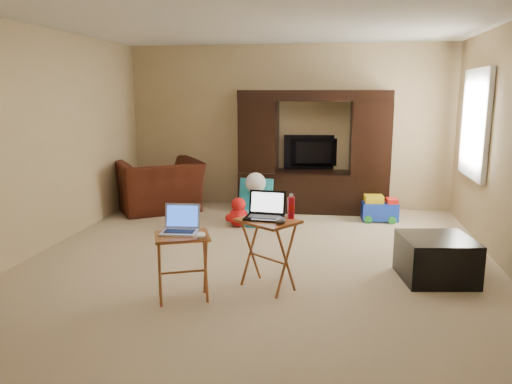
% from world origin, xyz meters
% --- Properties ---
extents(floor, '(5.50, 5.50, 0.00)m').
position_xyz_m(floor, '(0.00, 0.00, 0.00)').
color(floor, '#CCB38D').
rests_on(floor, ground).
extents(ceiling, '(5.50, 5.50, 0.00)m').
position_xyz_m(ceiling, '(0.00, 0.00, 2.50)').
color(ceiling, silver).
rests_on(ceiling, ground).
extents(wall_back, '(5.00, 0.00, 5.00)m').
position_xyz_m(wall_back, '(0.00, 2.75, 1.25)').
color(wall_back, tan).
rests_on(wall_back, ground).
extents(wall_front, '(5.00, 0.00, 5.00)m').
position_xyz_m(wall_front, '(0.00, -2.75, 1.25)').
color(wall_front, tan).
rests_on(wall_front, ground).
extents(wall_left, '(0.00, 5.50, 5.50)m').
position_xyz_m(wall_left, '(-2.50, 0.00, 1.25)').
color(wall_left, tan).
rests_on(wall_left, ground).
extents(window_pane, '(0.00, 1.20, 1.20)m').
position_xyz_m(window_pane, '(2.48, 1.55, 1.40)').
color(window_pane, white).
rests_on(window_pane, ground).
extents(window_frame, '(0.06, 1.14, 1.34)m').
position_xyz_m(window_frame, '(2.46, 1.55, 1.40)').
color(window_frame, white).
rests_on(window_frame, ground).
extents(entertainment_center, '(2.23, 0.63, 1.81)m').
position_xyz_m(entertainment_center, '(0.43, 2.44, 0.91)').
color(entertainment_center, black).
rests_on(entertainment_center, floor).
extents(television, '(0.93, 0.24, 0.53)m').
position_xyz_m(television, '(0.43, 2.64, 0.87)').
color(television, black).
rests_on(television, entertainment_center).
extents(recliner, '(1.57, 1.53, 0.77)m').
position_xyz_m(recliner, '(-1.88, 2.06, 0.39)').
color(recliner, '#42160E').
rests_on(recliner, floor).
extents(child_rocker, '(0.47, 0.54, 0.62)m').
position_xyz_m(child_rocker, '(-0.32, 1.52, 0.31)').
color(child_rocker, teal).
rests_on(child_rocker, floor).
extents(plush_toy, '(0.37, 0.30, 0.41)m').
position_xyz_m(plush_toy, '(-0.50, 1.35, 0.20)').
color(plush_toy, red).
rests_on(plush_toy, floor).
extents(push_toy, '(0.53, 0.40, 0.38)m').
position_xyz_m(push_toy, '(1.40, 1.96, 0.19)').
color(push_toy, '#1737BF').
rests_on(push_toy, floor).
extents(ottoman, '(0.75, 0.75, 0.42)m').
position_xyz_m(ottoman, '(1.77, -0.22, 0.21)').
color(ottoman, black).
rests_on(ottoman, floor).
extents(tray_table_left, '(0.56, 0.51, 0.59)m').
position_xyz_m(tray_table_left, '(-0.49, -1.10, 0.30)').
color(tray_table_left, '#A44E27').
rests_on(tray_table_left, floor).
extents(tray_table_right, '(0.64, 0.62, 0.65)m').
position_xyz_m(tray_table_right, '(0.20, -0.71, 0.33)').
color(tray_table_right, brown).
rests_on(tray_table_right, floor).
extents(laptop_left, '(0.33, 0.28, 0.24)m').
position_xyz_m(laptop_left, '(-0.52, -1.07, 0.71)').
color(laptop_left, silver).
rests_on(laptop_left, tray_table_left).
extents(laptop_right, '(0.36, 0.31, 0.24)m').
position_xyz_m(laptop_right, '(0.16, -0.69, 0.77)').
color(laptop_right, black).
rests_on(laptop_right, tray_table_right).
extents(mouse_left, '(0.09, 0.13, 0.05)m').
position_xyz_m(mouse_left, '(-0.30, -1.17, 0.62)').
color(mouse_left, white).
rests_on(mouse_left, tray_table_left).
extents(mouse_right, '(0.11, 0.15, 0.05)m').
position_xyz_m(mouse_right, '(0.33, -0.83, 0.68)').
color(mouse_right, '#3B3B40').
rests_on(mouse_right, tray_table_right).
extents(water_bottle, '(0.06, 0.06, 0.20)m').
position_xyz_m(water_bottle, '(0.40, -0.63, 0.75)').
color(water_bottle, '#B90B18').
rests_on(water_bottle, tray_table_right).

